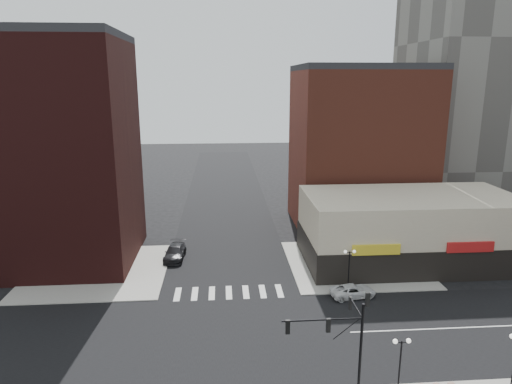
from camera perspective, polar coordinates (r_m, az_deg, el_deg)
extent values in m
plane|color=black|center=(39.69, -3.04, -17.70)|extent=(240.00, 240.00, 0.00)
cube|color=black|center=(39.69, -3.04, -17.68)|extent=(200.00, 14.00, 0.02)
cube|color=black|center=(39.69, -3.04, -17.68)|extent=(14.00, 200.00, 0.02)
cube|color=gray|center=(54.40, -19.09, -9.33)|extent=(15.00, 15.00, 0.12)
cube|color=gray|center=(54.69, 12.13, -8.72)|extent=(15.00, 15.00, 0.12)
cube|color=black|center=(56.11, -23.54, 4.23)|extent=(16.00, 15.00, 25.00)
cube|color=black|center=(76.22, -28.60, 0.96)|extent=(20.00, 18.00, 12.00)
cube|color=brown|center=(67.00, 12.74, 5.12)|extent=(18.00, 15.00, 22.00)
cube|color=beige|center=(55.95, 18.61, -4.34)|extent=(24.00, 12.00, 8.00)
cube|color=black|center=(56.68, 18.43, -6.55)|extent=(24.20, 12.20, 3.40)
cylinder|color=black|center=(32.11, 12.93, -19.03)|extent=(0.18, 0.18, 7.00)
cylinder|color=black|center=(30.21, 8.29, -15.53)|extent=(5.20, 0.11, 0.11)
cylinder|color=black|center=(30.92, 11.26, -16.42)|extent=(1.72, 0.06, 1.46)
cylinder|color=black|center=(32.10, 12.37, -13.85)|extent=(0.11, 3.00, 0.11)
cube|color=black|center=(30.04, 3.99, -16.47)|extent=(0.28, 0.18, 0.95)
sphere|color=red|center=(29.89, 4.00, -15.98)|extent=(0.16, 0.16, 0.16)
cube|color=black|center=(30.49, 9.03, -16.13)|extent=(0.28, 0.18, 0.95)
sphere|color=red|center=(30.34, 9.05, -15.64)|extent=(0.16, 0.16, 0.16)
cube|color=black|center=(33.39, 11.69, -13.45)|extent=(0.18, 0.28, 0.95)
sphere|color=red|center=(33.25, 11.72, -12.99)|extent=(0.16, 0.16, 0.16)
cube|color=black|center=(30.32, 13.78, -12.92)|extent=(0.28, 0.18, 0.95)
sphere|color=red|center=(30.18, 13.82, -12.41)|extent=(0.16, 0.16, 0.16)
cylinder|color=black|center=(33.88, 17.52, -20.23)|extent=(0.11, 0.11, 4.00)
cylinder|color=black|center=(32.87, 17.76, -17.47)|extent=(0.90, 0.06, 0.06)
sphere|color=white|center=(32.67, 17.01, -17.42)|extent=(0.32, 0.32, 0.32)
sphere|color=white|center=(32.98, 18.54, -17.22)|extent=(0.32, 0.32, 0.32)
sphere|color=white|center=(36.18, 29.36, -15.45)|extent=(0.32, 0.32, 0.32)
cylinder|color=black|center=(47.49, 11.53, -9.56)|extent=(0.11, 0.11, 4.00)
cylinder|color=black|center=(46.77, 11.64, -7.42)|extent=(0.90, 0.06, 0.06)
sphere|color=white|center=(46.62, 11.11, -7.33)|extent=(0.32, 0.32, 0.32)
sphere|color=white|center=(46.86, 12.18, -7.28)|extent=(0.32, 0.32, 0.32)
imported|color=silver|center=(46.72, 12.01, -12.01)|extent=(4.73, 2.67, 1.25)
imported|color=black|center=(55.62, -10.09, -7.42)|extent=(2.55, 5.57, 1.58)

